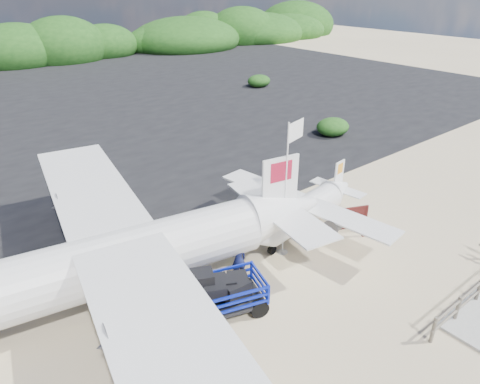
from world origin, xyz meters
The scene contains 10 objects.
ground centered at (0.00, 0.00, 0.00)m, with size 160.00×160.00×0.00m, color beige.
asphalt_apron centered at (0.00, 30.00, 0.00)m, with size 90.00×50.00×0.04m, color #B2B2B2, non-canonical shape.
fence centered at (6.00, -5.00, 0.00)m, with size 6.40×2.00×1.10m, color #B2B2B2, non-canonical shape.
baggage_cart centered at (-1.30, 0.14, 0.00)m, with size 3.06×1.75×1.53m, color #0B1FB0, non-canonical shape.
flagpole centered at (2.80, 1.48, 0.00)m, with size 1.12×0.47×5.60m, color white, non-canonical shape.
signboard centered at (5.64, 0.46, 0.00)m, with size 1.93×0.18×1.59m, color #501916, non-canonical shape.
crew_a centered at (0.29, 1.27, 0.85)m, with size 0.62×0.41×1.70m, color #131A49.
crew_b centered at (3.15, 4.40, 0.74)m, with size 0.72×0.56×1.49m, color #131A49.
crew_c centered at (2.98, 2.43, 0.91)m, with size 1.07×0.44×1.82m, color #131A49.
aircraft_large centered at (13.38, 22.23, 0.00)m, with size 18.11×18.11×5.43m, color #B2B2B2, non-canonical shape.
Camera 1 is at (-7.85, -8.95, 10.21)m, focal length 32.00 mm.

